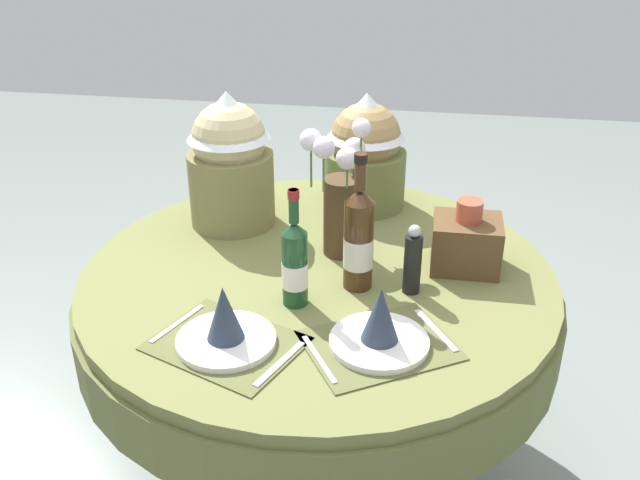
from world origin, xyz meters
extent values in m
plane|color=gray|center=(0.00, 0.00, 0.00)|extent=(8.00, 8.00, 0.00)
cylinder|color=olive|center=(0.00, 0.00, 0.73)|extent=(1.34, 1.34, 0.04)
cylinder|color=#626738|center=(0.00, 0.00, 0.63)|extent=(1.37, 1.37, 0.16)
cylinder|color=black|center=(0.00, 0.00, 0.37)|extent=(0.12, 0.12, 0.68)
cylinder|color=black|center=(0.00, 0.00, 0.01)|extent=(0.69, 0.69, 0.03)
cube|color=brown|center=(-0.16, -0.39, 0.75)|extent=(0.41, 0.37, 0.00)
cylinder|color=white|center=(-0.16, -0.39, 0.76)|extent=(0.24, 0.24, 0.02)
cone|color=#2D384C|center=(-0.16, -0.39, 0.84)|extent=(0.09, 0.09, 0.14)
cube|color=silver|center=(-0.30, -0.33, 0.75)|extent=(0.08, 0.18, 0.00)
cube|color=silver|center=(-0.02, -0.45, 0.75)|extent=(0.09, 0.18, 0.00)
cube|color=brown|center=(0.20, -0.33, 0.75)|extent=(0.43, 0.40, 0.00)
cylinder|color=white|center=(0.20, -0.33, 0.76)|extent=(0.24, 0.24, 0.02)
cone|color=#2D384C|center=(0.20, -0.33, 0.84)|extent=(0.09, 0.09, 0.14)
cube|color=silver|center=(0.07, -0.41, 0.75)|extent=(0.11, 0.17, 0.00)
cube|color=silver|center=(0.34, -0.25, 0.75)|extent=(0.11, 0.17, 0.00)
cylinder|color=#47331E|center=(0.05, 0.12, 0.87)|extent=(0.11, 0.11, 0.24)
sphere|color=silver|center=(0.07, 0.05, 1.07)|extent=(0.06, 0.06, 0.06)
cylinder|color=#4C7038|center=(0.07, 0.05, 1.02)|extent=(0.01, 0.01, 0.07)
sphere|color=silver|center=(0.09, 0.19, 1.11)|extent=(0.05, 0.05, 0.05)
cylinder|color=#4C7038|center=(0.09, 0.19, 1.04)|extent=(0.01, 0.01, 0.11)
sphere|color=silver|center=(0.01, 0.02, 1.11)|extent=(0.06, 0.06, 0.06)
cylinder|color=#4C7038|center=(0.01, 0.02, 1.04)|extent=(0.01, 0.01, 0.11)
sphere|color=silver|center=(0.08, 0.16, 1.03)|extent=(0.05, 0.05, 0.05)
cylinder|color=#4C7038|center=(0.08, 0.16, 1.00)|extent=(0.01, 0.01, 0.03)
sphere|color=silver|center=(0.07, 0.21, 1.04)|extent=(0.07, 0.07, 0.07)
cylinder|color=#4C7038|center=(0.07, 0.21, 1.00)|extent=(0.01, 0.01, 0.04)
sphere|color=silver|center=(-0.03, 0.05, 1.12)|extent=(0.06, 0.06, 0.06)
cylinder|color=#4C7038|center=(-0.03, 0.05, 1.04)|extent=(0.01, 0.01, 0.12)
cylinder|color=#194223|center=(-0.03, -0.18, 0.85)|extent=(0.07, 0.07, 0.20)
cylinder|color=silver|center=(-0.03, -0.18, 0.83)|extent=(0.07, 0.07, 0.07)
cone|color=#194223|center=(-0.03, -0.18, 0.97)|extent=(0.07, 0.07, 0.03)
cylinder|color=#194223|center=(-0.03, -0.18, 1.03)|extent=(0.03, 0.03, 0.09)
cylinder|color=maroon|center=(-0.03, -0.18, 1.06)|extent=(0.03, 0.03, 0.02)
cylinder|color=#422814|center=(0.12, -0.06, 0.87)|extent=(0.08, 0.08, 0.25)
cylinder|color=silver|center=(0.12, -0.06, 0.85)|extent=(0.08, 0.08, 0.09)
cone|color=#422814|center=(0.12, -0.06, 1.02)|extent=(0.08, 0.08, 0.04)
cylinder|color=#422814|center=(0.12, -0.06, 1.08)|extent=(0.03, 0.03, 0.10)
cylinder|color=black|center=(0.12, -0.06, 1.12)|extent=(0.03, 0.03, 0.02)
cylinder|color=black|center=(0.27, -0.07, 0.83)|extent=(0.05, 0.05, 0.17)
sphere|color=#B7B7BC|center=(0.27, -0.07, 0.93)|extent=(0.03, 0.03, 0.03)
cylinder|color=olive|center=(-0.32, 0.27, 0.87)|extent=(0.27, 0.27, 0.24)
sphere|color=#C6B784|center=(-0.32, 0.27, 1.03)|extent=(0.23, 0.23, 0.23)
cone|color=silver|center=(-0.32, 0.27, 1.11)|extent=(0.26, 0.26, 0.15)
cylinder|color=olive|center=(0.08, 0.47, 0.84)|extent=(0.27, 0.27, 0.19)
sphere|color=#9E7F4C|center=(0.08, 0.47, 0.99)|extent=(0.23, 0.23, 0.23)
cone|color=silver|center=(0.08, 0.47, 1.06)|extent=(0.26, 0.26, 0.15)
cube|color=brown|center=(0.41, 0.09, 0.82)|extent=(0.19, 0.16, 0.15)
cylinder|color=#B24C33|center=(0.41, 0.09, 0.93)|extent=(0.07, 0.07, 0.06)
camera|label=1|loc=(0.29, -1.72, 1.76)|focal=39.77mm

